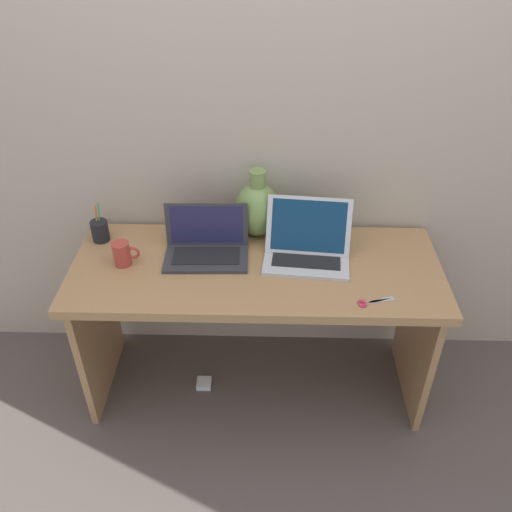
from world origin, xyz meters
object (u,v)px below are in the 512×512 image
Objects in this scene: laptop_right at (307,244)px; green_vase at (257,208)px; coffee_mug at (123,253)px; pen_cup at (100,230)px; laptop_left at (207,242)px; scissors at (369,302)px; power_brick at (204,383)px.

laptop_right is 0.28m from green_vase.
coffee_mug is 0.22m from pen_cup.
laptop_left is 0.95× the size of laptop_right.
green_vase reaches higher than pen_cup.
scissors is at bearing -47.12° from green_vase.
laptop_left is 3.14× the size of coffee_mug.
green_vase is 0.61m from coffee_mug.
laptop_left reaches higher than coffee_mug.
laptop_left is at bearing 67.68° from power_brick.
pen_cup is at bearing 155.83° from power_brick.
power_brick is (-0.69, 0.20, -0.72)m from scissors.
green_vase is at bearing 23.79° from coffee_mug.
scissors is at bearing -19.45° from pen_cup.
laptop_right is 0.91m from pen_cup.
power_brick is at bearing -24.17° from pen_cup.
pen_cup is (-0.91, 0.10, -0.01)m from laptop_right.
green_vase reaches higher than coffee_mug.
green_vase is at bearing 141.59° from laptop_right.
green_vase is 0.70m from pen_cup.
scissors is (0.44, -0.47, -0.13)m from green_vase.
coffee_mug is 0.78× the size of scissors.
laptop_right reaches higher than power_brick.
pen_cup reaches higher than power_brick.
laptop_left is 0.35m from coffee_mug.
laptop_right is at bearing -1.27° from laptop_left.
pen_cup is 2.65× the size of power_brick.
laptop_right is 3.32× the size of coffee_mug.
laptop_left is 5.10× the size of power_brick.
laptop_left is 0.72m from scissors.
pen_cup is (-0.69, -0.07, -0.08)m from green_vase.
laptop_left is 0.43m from laptop_right.
coffee_mug is 1.02m from scissors.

